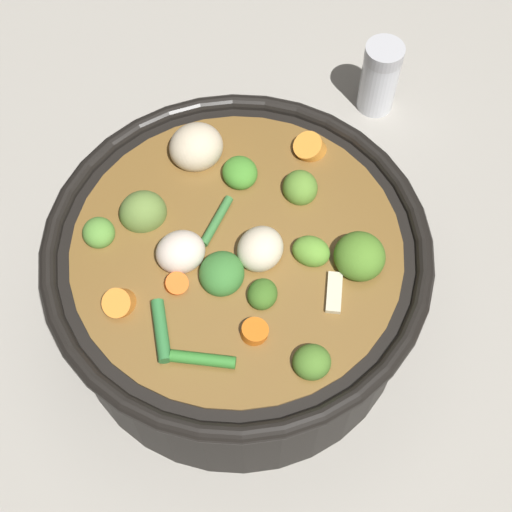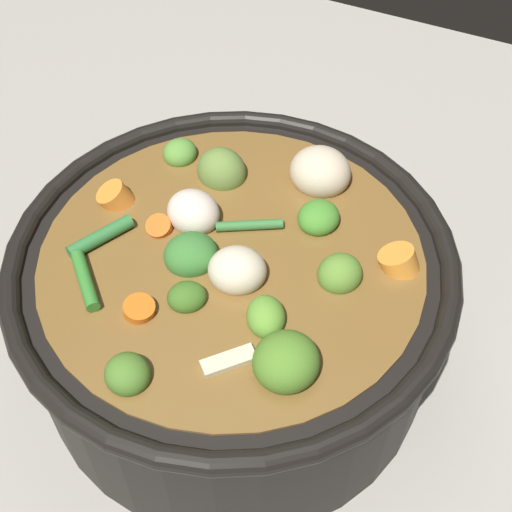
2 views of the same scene
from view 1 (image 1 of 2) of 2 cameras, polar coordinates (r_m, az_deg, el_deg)
The scene contains 3 objects.
ground_plane at distance 0.72m, azimuth -1.24°, elevation -4.10°, with size 1.10×1.10×0.00m, color #9E998E.
cooking_pot at distance 0.66m, azimuth -1.35°, elevation -1.63°, with size 0.32×0.32×0.15m.
salt_shaker at distance 0.84m, azimuth 9.19°, elevation 13.01°, with size 0.04×0.04×0.09m.
Camera 1 is at (0.17, 0.26, 0.65)m, focal length 53.72 mm.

